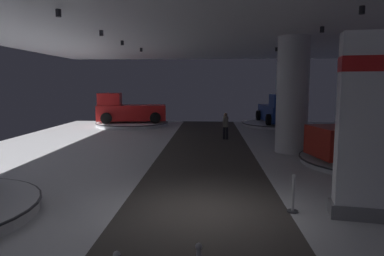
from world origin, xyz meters
The scene contains 10 objects.
ground centered at (0.00, 0.00, -0.02)m, with size 24.00×44.00×0.06m.
column_right centered at (4.08, 8.15, 2.75)m, with size 1.50×1.50×5.50m.
brand_sign_pylon centered at (3.78, -0.24, 2.30)m, with size 1.36×0.87×4.46m.
display_platform_deep_right centered at (5.57, 19.24, 0.14)m, with size 5.68×5.68×0.24m.
pickup_truck_deep_right centered at (5.59, 18.92, 1.18)m, with size 2.94×5.43×2.30m.
display_platform_deep_left centered at (-6.06, 18.45, 0.17)m, with size 5.68×5.68×0.31m.
pickup_truck_deep_left centered at (-6.37, 18.41, 1.24)m, with size 5.55×3.27×2.30m.
display_platform_mid_right centered at (6.96, 5.61, 0.13)m, with size 6.07×6.07×0.24m.
visitor_walking_near centered at (1.08, 11.89, 0.91)m, with size 0.32×0.32×1.59m.
stanchion_a centered at (2.29, 0.03, 0.37)m, with size 0.28×0.28×1.01m.
Camera 1 is at (0.17, -8.59, 3.23)m, focal length 32.25 mm.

